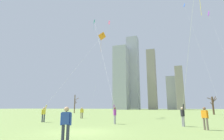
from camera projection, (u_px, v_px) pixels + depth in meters
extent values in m
plane|color=#7A934C|center=(82.00, 132.00, 11.76)|extent=(400.00, 400.00, 0.00)
cylinder|color=gray|center=(115.00, 120.00, 17.29)|extent=(0.14, 0.14, 0.85)
cylinder|color=gray|center=(114.00, 120.00, 17.50)|extent=(0.14, 0.14, 0.85)
cube|color=purple|center=(115.00, 112.00, 17.54)|extent=(0.36, 0.39, 0.54)
sphere|color=brown|center=(115.00, 108.00, 17.62)|extent=(0.22, 0.22, 0.22)
cylinder|color=purple|center=(115.00, 113.00, 17.33)|extent=(0.09, 0.09, 0.55)
cylinder|color=purple|center=(114.00, 107.00, 17.83)|extent=(0.19, 0.22, 0.56)
cube|color=teal|center=(94.00, 21.00, 35.04)|extent=(0.39, 0.99, 1.03)
cylinder|color=black|center=(94.00, 21.00, 35.04)|extent=(0.19, 0.13, 0.67)
cylinder|color=teal|center=(94.00, 26.00, 34.78)|extent=(0.02, 0.02, 1.44)
cylinder|color=silver|center=(101.00, 49.00, 26.46)|extent=(8.10, 12.10, 16.41)
cylinder|color=#33384C|center=(42.00, 118.00, 19.51)|extent=(0.14, 0.14, 0.85)
cylinder|color=#33384C|center=(44.00, 118.00, 19.67)|extent=(0.14, 0.14, 0.85)
cube|color=yellow|center=(44.00, 112.00, 19.73)|extent=(0.32, 0.39, 0.54)
sphere|color=tan|center=(44.00, 108.00, 19.81)|extent=(0.22, 0.22, 0.22)
cylinder|color=yellow|center=(42.00, 112.00, 19.57)|extent=(0.09, 0.09, 0.55)
cylinder|color=yellow|center=(46.00, 107.00, 19.98)|extent=(0.16, 0.22, 0.56)
cube|color=orange|center=(102.00, 36.00, 30.19)|extent=(0.92, 1.29, 1.49)
cylinder|color=black|center=(102.00, 36.00, 30.19)|extent=(0.41, 0.14, 0.95)
cylinder|color=orange|center=(101.00, 46.00, 30.00)|extent=(0.02, 0.02, 2.16)
cylinder|color=silver|center=(80.00, 64.00, 25.11)|extent=(2.88, 9.39, 11.64)
cylinder|color=gray|center=(183.00, 121.00, 15.24)|extent=(0.14, 0.14, 0.85)
cylinder|color=gray|center=(184.00, 121.00, 15.02)|extent=(0.14, 0.14, 0.85)
cube|color=black|center=(183.00, 113.00, 15.27)|extent=(0.33, 0.39, 0.54)
sphere|color=beige|center=(182.00, 108.00, 15.36)|extent=(0.22, 0.22, 0.22)
cylinder|color=black|center=(181.00, 113.00, 15.47)|extent=(0.09, 0.09, 0.55)
cylinder|color=black|center=(183.00, 107.00, 15.17)|extent=(0.17, 0.22, 0.56)
cylinder|color=yellow|center=(200.00, 4.00, 11.92)|extent=(0.02, 0.02, 1.69)
cylinder|color=silver|center=(188.00, 52.00, 13.71)|extent=(1.18, 4.63, 7.82)
cylinder|color=#33384C|center=(68.00, 135.00, 7.77)|extent=(0.14, 0.14, 0.85)
cylinder|color=#33384C|center=(63.00, 135.00, 7.79)|extent=(0.14, 0.14, 0.85)
cube|color=#2D4CA5|center=(66.00, 118.00, 7.92)|extent=(0.38, 0.28, 0.54)
sphere|color=tan|center=(67.00, 109.00, 8.00)|extent=(0.22, 0.22, 0.22)
cylinder|color=#2D4CA5|center=(71.00, 119.00, 7.90)|extent=(0.09, 0.09, 0.55)
cylinder|color=#2D4CA5|center=(61.00, 119.00, 7.93)|extent=(0.09, 0.09, 0.55)
cylinder|color=#726656|center=(204.00, 124.00, 12.86)|extent=(0.14, 0.14, 0.85)
cylinder|color=#726656|center=(207.00, 124.00, 12.70)|extent=(0.14, 0.14, 0.85)
cube|color=orange|center=(205.00, 114.00, 12.92)|extent=(0.39, 0.35, 0.54)
sphere|color=brown|center=(204.00, 109.00, 13.01)|extent=(0.22, 0.22, 0.22)
cylinder|color=orange|center=(202.00, 114.00, 13.08)|extent=(0.09, 0.09, 0.55)
cylinder|color=orange|center=(208.00, 115.00, 12.76)|extent=(0.09, 0.09, 0.55)
cylinder|color=#726656|center=(82.00, 115.00, 26.46)|extent=(0.14, 0.14, 0.85)
cylinder|color=#726656|center=(81.00, 115.00, 26.40)|extent=(0.14, 0.14, 0.85)
cube|color=yellow|center=(82.00, 111.00, 26.58)|extent=(0.39, 0.36, 0.54)
sphere|color=tan|center=(82.00, 108.00, 26.66)|extent=(0.22, 0.22, 0.22)
cylinder|color=yellow|center=(83.00, 111.00, 26.62)|extent=(0.09, 0.09, 0.55)
cylinder|color=yellow|center=(80.00, 111.00, 26.52)|extent=(0.09, 0.09, 0.55)
cube|color=purple|center=(209.00, 13.00, 34.01)|extent=(0.23, 1.35, 1.33)
cylinder|color=black|center=(209.00, 13.00, 34.01)|extent=(0.21, 0.06, 0.87)
cube|color=pink|center=(109.00, 23.00, 41.88)|extent=(0.80, 0.75, 1.06)
cylinder|color=black|center=(109.00, 23.00, 41.88)|extent=(0.11, 0.16, 0.69)
cylinder|color=silver|center=(99.00, 69.00, 42.63)|extent=(6.55, 4.11, 21.16)
cylinder|color=#3F3833|center=(89.00, 114.00, 43.38)|extent=(0.10, 0.10, 0.08)
cube|color=blue|center=(184.00, 5.00, 40.26)|extent=(0.30, 1.05, 1.05)
cylinder|color=black|center=(184.00, 5.00, 40.26)|extent=(0.22, 0.13, 0.68)
cylinder|color=silver|center=(201.00, 51.00, 34.10)|extent=(3.69, 6.64, 24.25)
cylinder|color=#3F3833|center=(224.00, 118.00, 27.94)|extent=(0.10, 0.10, 0.08)
cylinder|color=#4C3828|center=(213.00, 106.00, 40.45)|extent=(0.39, 0.39, 4.03)
cylinder|color=#4C3828|center=(214.00, 99.00, 41.02)|extent=(1.12, 1.12, 1.35)
cylinder|color=#4C3828|center=(213.00, 104.00, 40.07)|extent=(0.15, 1.07, 0.71)
cylinder|color=#4C3828|center=(210.00, 99.00, 40.95)|extent=(1.10, 0.17, 0.62)
cylinder|color=#4C3828|center=(212.00, 104.00, 40.19)|extent=(0.82, 1.10, 0.74)
cylinder|color=#4C3828|center=(215.00, 100.00, 40.58)|extent=(1.04, 0.24, 0.99)
cylinder|color=brown|center=(75.00, 104.00, 52.00)|extent=(0.28, 0.28, 5.24)
cylinder|color=brown|center=(77.00, 99.00, 52.72)|extent=(0.82, 1.26, 0.83)
cylinder|color=brown|center=(76.00, 103.00, 52.65)|extent=(0.17, 1.32, 0.68)
cylinder|color=brown|center=(75.00, 103.00, 51.59)|extent=(0.90, 0.85, 0.69)
cylinder|color=brown|center=(75.00, 101.00, 53.11)|extent=(0.78, 1.90, 0.69)
cube|color=#9EA3AD|center=(121.00, 77.00, 142.59)|extent=(11.06, 11.77, 50.52)
cube|color=gray|center=(152.00, 79.00, 138.47)|extent=(6.59, 6.38, 46.82)
cube|color=gray|center=(180.00, 88.00, 122.64)|extent=(5.14, 7.38, 29.82)
cube|color=#9EA3AD|center=(133.00, 72.00, 153.85)|extent=(9.81, 8.42, 63.03)
cube|color=#B2B2B7|center=(174.00, 93.00, 137.27)|extent=(10.91, 7.70, 25.40)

